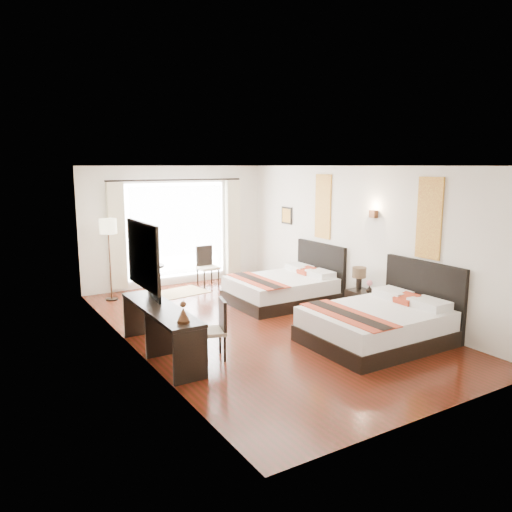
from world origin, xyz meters
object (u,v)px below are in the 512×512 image
vase (369,289)px  nightstand (361,303)px  fruit_bowl (153,264)px  bed_near (380,323)px  floor_lamp (108,232)px  bed_far (285,288)px  console_desk (161,331)px  desk_chair (212,341)px  window_chair (208,274)px  side_table (152,279)px  television (148,284)px  table_lamp (359,274)px

vase → nightstand: bearing=88.3°
nightstand → fruit_bowl: bearing=127.1°
bed_near → floor_lamp: bearing=121.7°
bed_far → console_desk: bearing=-155.2°
nightstand → fruit_bowl: (-2.77, 3.66, 0.42)m
floor_lamp → desk_chair: bearing=-84.7°
window_chair → nightstand: bearing=21.4°
console_desk → side_table: 3.84m
television → fruit_bowl: 3.32m
bed_far → side_table: (-2.08, 2.15, 0.02)m
bed_far → television: (-3.23, -0.95, 0.69)m
floor_lamp → bed_near: bearing=-58.3°
table_lamp → nightstand: bearing=-93.8°
side_table → desk_chair: bearing=-97.8°
console_desk → side_table: console_desk is taller
table_lamp → side_table: table_lamp is taller
console_desk → side_table: size_ratio=3.44×
vase → console_desk: 3.97m
table_lamp → television: 3.99m
vase → desk_chair: (-3.36, -0.26, -0.30)m
table_lamp → desk_chair: table_lamp is taller
bed_far → window_chair: bed_far is taller
table_lamp → side_table: 4.58m
bed_near → bed_far: 2.77m
bed_near → fruit_bowl: bed_near is taller
television → window_chair: television is taller
table_lamp → television: television is taller
side_table → window_chair: 1.35m
nightstand → desk_chair: 3.40m
side_table → bed_near: bearing=-67.5°
bed_near → table_lamp: size_ratio=5.22×
nightstand → vase: 0.38m
side_table → fruit_bowl: 0.34m
nightstand → console_desk: (-3.97, 0.03, 0.13)m
bed_near → bed_far: size_ratio=1.05×
bed_near → window_chair: 4.95m
floor_lamp → window_chair: (2.29, 0.08, -1.17)m
floor_lamp → bed_far: bearing=-34.0°
television → window_chair: 4.03m
desk_chair → bed_near: bearing=178.9°
bed_near → nightstand: 1.46m
bed_far → fruit_bowl: bearing=134.0°
console_desk → vase: bearing=-3.3°
bed_near → console_desk: (-3.20, 1.27, 0.06)m
floor_lamp → fruit_bowl: floor_lamp is taller
nightstand → side_table: size_ratio=0.79×
bed_near → table_lamp: (0.77, 1.34, 0.47)m
bed_near → television: 3.73m
desk_chair → window_chair: window_chair is taller
nightstand → desk_chair: (-3.37, -0.46, 0.03)m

